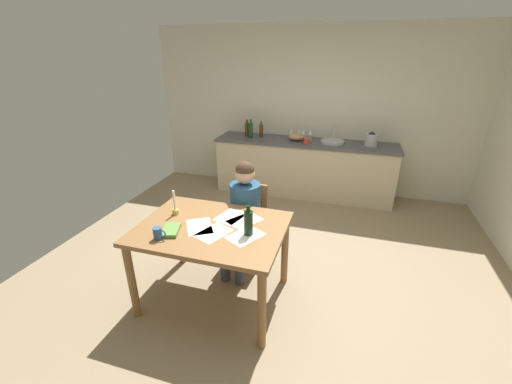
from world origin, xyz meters
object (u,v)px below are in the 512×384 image
object	(u,v)px
person_seated	(243,210)
bottle_oil	(247,129)
wine_bottle_on_table	(248,222)
dining_table	(212,237)
bottle_wine_red	(261,131)
teacup_on_counter	(307,141)
mixing_bowl	(297,136)
candlestick	(175,208)
sink_unit	(332,142)
stovetop_kettle	(371,139)
wine_glass_by_kettle	(303,132)
coffee_mug	(158,233)
wine_glass_back_left	(299,132)
wine_glass_back_right	(291,131)
wine_glass_near_sink	(310,132)
chair_at_table	(248,219)
bottle_vinegar	(251,130)
book_magazine	(171,230)

from	to	relation	value
person_seated	bottle_oil	world-z (taller)	person_seated
wine_bottle_on_table	dining_table	bearing A→B (deg)	174.69
bottle_wine_red	teacup_on_counter	xyz separation A→B (m)	(0.78, -0.19, -0.06)
person_seated	mixing_bowl	distance (m)	2.21
candlestick	sink_unit	xyz separation A→B (m)	(1.24, 2.63, 0.07)
bottle_oil	stovetop_kettle	distance (m)	1.96
wine_glass_by_kettle	teacup_on_counter	xyz separation A→B (m)	(0.11, -0.30, -0.06)
coffee_mug	wine_glass_back_left	world-z (taller)	wine_glass_back_left
wine_glass_back_right	teacup_on_counter	world-z (taller)	wine_glass_back_right
sink_unit	wine_glass_near_sink	bearing A→B (deg)	158.20
dining_table	stovetop_kettle	distance (m)	3.09
person_seated	wine_glass_by_kettle	size ratio (longest dim) A/B	7.76
dining_table	bottle_oil	distance (m)	2.88
wine_glass_near_sink	teacup_on_counter	distance (m)	0.31
bottle_oil	mixing_bowl	xyz separation A→B (m)	(0.84, -0.04, -0.06)
bottle_wine_red	mixing_bowl	distance (m)	0.60
candlestick	wine_bottle_on_table	world-z (taller)	wine_bottle_on_table
mixing_bowl	wine_glass_near_sink	bearing A→B (deg)	34.14
chair_at_table	person_seated	distance (m)	0.24
chair_at_table	bottle_oil	distance (m)	2.24
dining_table	stovetop_kettle	bearing A→B (deg)	63.34
wine_glass_by_kettle	teacup_on_counter	size ratio (longest dim) A/B	1.33
wine_glass_by_kettle	teacup_on_counter	distance (m)	0.32
dining_table	wine_glass_by_kettle	world-z (taller)	wine_glass_by_kettle
dining_table	candlestick	size ratio (longest dim) A/B	5.33
person_seated	wine_glass_near_sink	xyz separation A→B (m)	(0.36, 2.32, 0.33)
bottle_vinegar	bottle_oil	bearing A→B (deg)	137.24
stovetop_kettle	wine_glass_near_sink	distance (m)	0.94
coffee_mug	wine_glass_near_sink	distance (m)	3.30
candlestick	bottle_vinegar	size ratio (longest dim) A/B	0.82
coffee_mug	wine_glass_near_sink	bearing A→B (deg)	76.30
wine_glass_by_kettle	person_seated	bearing A→B (deg)	-95.90
dining_table	candlestick	world-z (taller)	candlestick
mixing_bowl	book_magazine	bearing A→B (deg)	-100.50
dining_table	mixing_bowl	xyz separation A→B (m)	(0.25, 2.76, 0.28)
book_magazine	stovetop_kettle	xyz separation A→B (m)	(1.67, 2.93, 0.19)
bottle_wine_red	wine_glass_back_left	bearing A→B (deg)	10.54
teacup_on_counter	wine_glass_back_right	bearing A→B (deg)	135.22
sink_unit	stovetop_kettle	size ratio (longest dim) A/B	1.64
sink_unit	wine_glass_back_right	size ratio (longest dim) A/B	2.34
person_seated	mixing_bowl	bearing A→B (deg)	85.84
wine_glass_near_sink	candlestick	bearing A→B (deg)	-107.42
sink_unit	bottle_vinegar	distance (m)	1.32
bottle_wine_red	teacup_on_counter	bearing A→B (deg)	-13.51
bottle_wine_red	book_magazine	bearing A→B (deg)	-89.08
bottle_wine_red	wine_bottle_on_table	bearing A→B (deg)	-76.14
bottle_vinegar	stovetop_kettle	size ratio (longest dim) A/B	1.34
book_magazine	wine_glass_back_right	world-z (taller)	wine_glass_back_right
book_magazine	wine_bottle_on_table	distance (m)	0.67
person_seated	wine_glass_back_right	distance (m)	2.34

